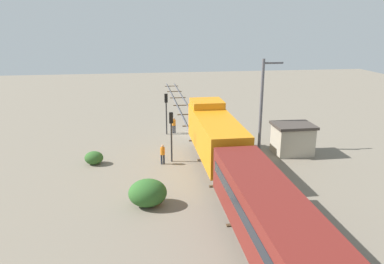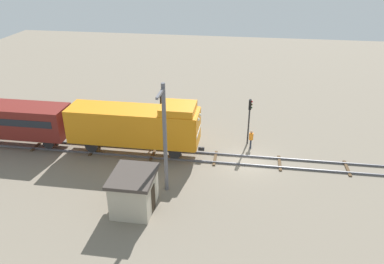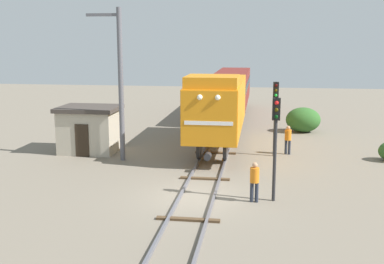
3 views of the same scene
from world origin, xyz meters
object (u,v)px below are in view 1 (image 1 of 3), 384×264
worker_near_track (174,124)px  relay_hut (293,139)px  worker_by_signal (163,153)px  traffic_signal_near (166,106)px  passenger_car_leading (272,220)px  traffic_signal_mid (171,128)px  catenary_mast (262,102)px  locomotive (215,134)px

worker_near_track → relay_hut: bearing=134.6°
worker_by_signal → traffic_signal_near: bearing=160.3°
passenger_car_leading → relay_hut: (-7.50, -15.31, -1.13)m
traffic_signal_near → relay_hut: 13.17m
passenger_car_leading → relay_hut: 17.08m
worker_by_signal → relay_hut: 11.75m
passenger_car_leading → traffic_signal_mid: 15.22m
catenary_mast → relay_hut: bearing=145.4°
worker_near_track → worker_by_signal: bearing=71.2°
traffic_signal_mid → locomotive: bearing=156.3°
locomotive → worker_near_track: (2.40, -9.76, -1.78)m
passenger_car_leading → worker_by_signal: size_ratio=8.24×
catenary_mast → passenger_car_leading: bearing=73.4°
traffic_signal_near → traffic_signal_mid: size_ratio=1.01×
passenger_car_leading → relay_hut: size_ratio=4.00×
passenger_car_leading → traffic_signal_mid: bearing=-77.1°
traffic_signal_near → worker_near_track: size_ratio=2.54×
locomotive → traffic_signal_near: (3.20, -9.48, 0.23)m
passenger_car_leading → traffic_signal_near: 23.04m
traffic_signal_mid → worker_by_signal: (0.80, 0.53, -1.98)m
traffic_signal_mid → worker_by_signal: bearing=33.3°
traffic_signal_near → locomotive: bearing=108.7°
locomotive → relay_hut: locomotive is taller
worker_near_track → catenary_mast: 10.23m
passenger_car_leading → traffic_signal_near: bearing=-82.0°
passenger_car_leading → worker_near_track: 23.27m
passenger_car_leading → traffic_signal_mid: size_ratio=3.27×
relay_hut → traffic_signal_near: bearing=-35.1°
traffic_signal_near → worker_by_signal: traffic_signal_near is taller
worker_near_track → passenger_car_leading: bearing=88.7°
traffic_signal_near → catenary_mast: 10.20m
traffic_signal_near → worker_near_track: bearing=-160.6°
traffic_signal_mid → passenger_car_leading: bearing=102.9°
traffic_signal_near → catenary_mast: bearing=144.8°
worker_near_track → worker_by_signal: 8.98m
locomotive → traffic_signal_mid: 3.72m
relay_hut → worker_by_signal: bearing=4.9°
worker_near_track → worker_by_signal: (1.80, 8.80, 0.00)m
passenger_car_leading → relay_hut: passenger_car_leading is taller
passenger_car_leading → worker_near_track: (2.40, -23.10, -1.53)m
traffic_signal_mid → relay_hut: size_ratio=1.22×
passenger_car_leading → worker_by_signal: bearing=-73.6°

